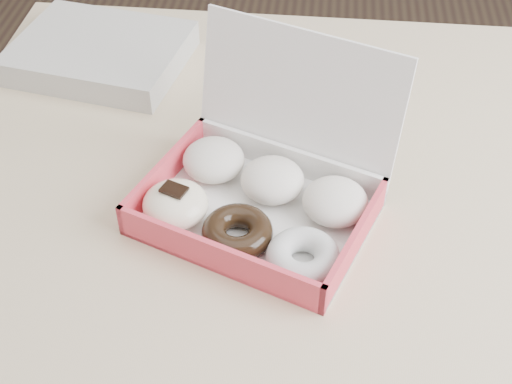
# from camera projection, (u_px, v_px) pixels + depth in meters

# --- Properties ---
(table) EXTENTS (1.20, 0.80, 0.75)m
(table) POSITION_uv_depth(u_px,v_px,m) (349.00, 201.00, 1.06)
(table) COLOR #D0B889
(table) RESTS_ON ground
(donut_box) EXTENTS (0.35, 0.33, 0.20)m
(donut_box) POSITION_uv_depth(u_px,v_px,m) (259.00, 192.00, 0.91)
(donut_box) COLOR white
(donut_box) RESTS_ON table
(newspapers) EXTENTS (0.30, 0.26, 0.04)m
(newspapers) POSITION_uv_depth(u_px,v_px,m) (100.00, 53.00, 1.18)
(newspapers) COLOR silver
(newspapers) RESTS_ON table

